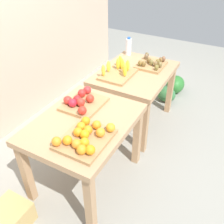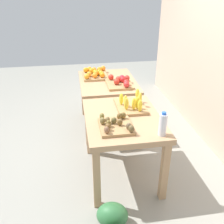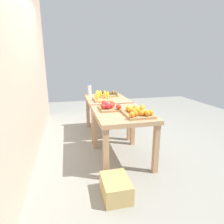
{
  "view_description": "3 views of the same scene",
  "coord_description": "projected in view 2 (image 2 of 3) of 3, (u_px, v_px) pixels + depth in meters",
  "views": [
    {
      "loc": [
        -2.01,
        -1.07,
        2.12
      ],
      "look_at": [
        -0.06,
        -0.02,
        0.54
      ],
      "focal_mm": 40.77,
      "sensor_mm": 36.0,
      "label": 1
    },
    {
      "loc": [
        2.93,
        -0.5,
        2.05
      ],
      "look_at": [
        0.03,
        -0.03,
        0.54
      ],
      "focal_mm": 41.36,
      "sensor_mm": 36.0,
      "label": 2
    },
    {
      "loc": [
        -3.1,
        0.76,
        1.48
      ],
      "look_at": [
        0.02,
        0.01,
        0.6
      ],
      "focal_mm": 30.05,
      "sensor_mm": 36.0,
      "label": 3
    }
  ],
  "objects": [
    {
      "name": "orange_bin",
      "position": [
        95.0,
        74.0,
        3.88
      ],
      "size": [
        0.44,
        0.37,
        0.11
      ],
      "color": "#A77F50",
      "rests_on": "display_table_left"
    },
    {
      "name": "water_bottle",
      "position": [
        163.0,
        124.0,
        2.37
      ],
      "size": [
        0.08,
        0.08,
        0.24
      ],
      "color": "silver",
      "rests_on": "display_table_right"
    },
    {
      "name": "ground_plane",
      "position": [
        114.0,
        146.0,
        3.58
      ],
      "size": [
        8.0,
        8.0,
        0.0
      ],
      "primitive_type": "plane",
      "color": "gray"
    },
    {
      "name": "display_table_left",
      "position": [
        108.0,
        88.0,
        3.78
      ],
      "size": [
        1.04,
        0.8,
        0.75
      ],
      "color": "tan",
      "rests_on": "ground_plane"
    },
    {
      "name": "apple_bin",
      "position": [
        120.0,
        82.0,
        3.56
      ],
      "size": [
        0.43,
        0.35,
        0.11
      ],
      "color": "#A77F50",
      "rests_on": "display_table_left"
    },
    {
      "name": "kiwi_bin",
      "position": [
        115.0,
        125.0,
        2.52
      ],
      "size": [
        0.37,
        0.32,
        0.1
      ],
      "color": "#A77F50",
      "rests_on": "display_table_right"
    },
    {
      "name": "banana_crate",
      "position": [
        131.0,
        104.0,
        2.91
      ],
      "size": [
        0.44,
        0.32,
        0.17
      ],
      "color": "#A77F50",
      "rests_on": "display_table_right"
    },
    {
      "name": "display_table_right",
      "position": [
        123.0,
        126.0,
        2.8
      ],
      "size": [
        1.04,
        0.8,
        0.75
      ],
      "color": "tan",
      "rests_on": "ground_plane"
    },
    {
      "name": "cardboard_produce_box",
      "position": [
        118.0,
        98.0,
        4.77
      ],
      "size": [
        0.4,
        0.3,
        0.22
      ],
      "primitive_type": "cube",
      "color": "tan",
      "rests_on": "ground_plane"
    }
  ]
}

